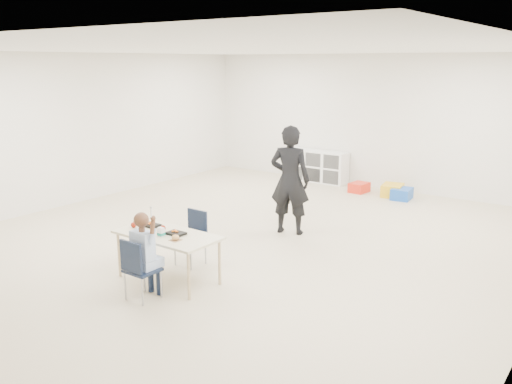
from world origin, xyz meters
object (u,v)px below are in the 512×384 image
Objects in this scene: table at (168,257)px; cubby_shelf at (317,166)px; child at (142,251)px; adult at (290,180)px; chair_near at (142,269)px.

cubby_shelf is at bearing 103.18° from table.
cubby_shelf is (-1.48, 6.60, -0.22)m from child.
table is 6.19m from cubby_shelf.
chair_near is at bearing 71.99° from adult.
chair_near is 0.42× the size of adult.
child is at bearing -74.70° from table.
adult is (0.04, 3.04, 0.28)m from child.
child reaches higher than table.
table is 0.78× the size of adult.
adult is (1.52, -3.56, 0.50)m from cubby_shelf.
table is 1.16× the size of child.
table is 2.56m from adult.
adult reaches higher than chair_near.
table is 0.57m from chair_near.
chair_near is 0.63× the size of child.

